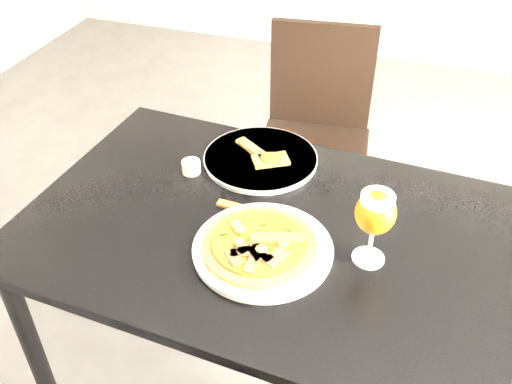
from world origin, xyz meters
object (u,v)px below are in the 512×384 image
(dining_table, at_px, (263,250))
(pizza, at_px, (260,244))
(beer_glass, at_px, (375,213))
(chair_far, at_px, (315,135))

(dining_table, height_order, pizza, pizza)
(dining_table, bearing_deg, pizza, -72.96)
(pizza, xyz_separation_m, beer_glass, (0.25, 0.06, 0.11))
(dining_table, height_order, chair_far, chair_far)
(dining_table, xyz_separation_m, chair_far, (-0.06, 0.84, -0.16))
(beer_glass, bearing_deg, dining_table, 171.56)
(dining_table, bearing_deg, beer_glass, -5.01)
(dining_table, xyz_separation_m, beer_glass, (0.27, -0.04, 0.23))
(chair_far, distance_m, beer_glass, 1.02)
(beer_glass, bearing_deg, chair_far, 110.43)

